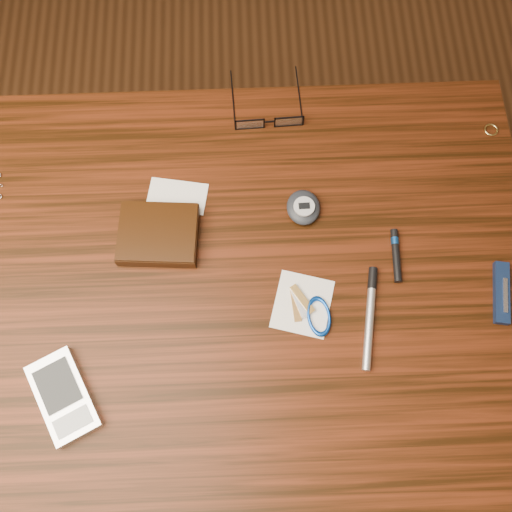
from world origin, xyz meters
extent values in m
plane|color=#472814|center=(0.00, 0.00, 0.00)|extent=(3.80, 3.80, 0.00)
cube|color=#3D1709|center=(0.00, 0.00, 0.73)|extent=(1.00, 0.70, 0.03)
cylinder|color=#4C2814|center=(-0.45, -0.30, 0.36)|extent=(0.05, 0.05, 0.71)
cylinder|color=#4C2814|center=(0.45, -0.30, 0.36)|extent=(0.05, 0.05, 0.71)
cylinder|color=#4C2814|center=(-0.45, 0.30, 0.36)|extent=(0.05, 0.05, 0.71)
cylinder|color=#4C2814|center=(0.45, 0.30, 0.36)|extent=(0.05, 0.05, 0.71)
cube|color=black|center=(-0.09, 0.08, 0.76)|extent=(0.13, 0.11, 0.02)
cube|color=black|center=(-0.09, 0.08, 0.77)|extent=(0.13, 0.11, 0.00)
cube|color=silver|center=(-0.06, 0.15, 0.75)|extent=(0.10, 0.07, 0.00)
cube|color=black|center=(0.06, 0.27, 0.76)|extent=(0.05, 0.00, 0.03)
cube|color=white|center=(0.06, 0.27, 0.76)|extent=(0.05, 0.00, 0.02)
cylinder|color=black|center=(0.04, 0.33, 0.75)|extent=(0.01, 0.12, 0.00)
cube|color=black|center=(0.13, 0.27, 0.76)|extent=(0.05, 0.00, 0.03)
cube|color=white|center=(0.13, 0.27, 0.76)|extent=(0.05, 0.00, 0.02)
cylinder|color=black|center=(0.15, 0.33, 0.75)|extent=(0.01, 0.12, 0.00)
cube|color=black|center=(0.09, 0.27, 0.77)|extent=(0.02, 0.00, 0.00)
torus|color=tan|center=(0.47, 0.25, 0.75)|extent=(0.03, 0.03, 0.00)
torus|color=#B6B7BB|center=(-0.35, 0.16, 0.75)|extent=(0.01, 0.01, 0.00)
torus|color=#B6B7BB|center=(-0.35, 0.18, 0.75)|extent=(0.01, 0.00, 0.01)
cube|color=silver|center=(-0.22, -0.16, 0.76)|extent=(0.12, 0.14, 0.02)
cube|color=black|center=(-0.22, -0.15, 0.77)|extent=(0.08, 0.08, 0.00)
cube|color=#979B9F|center=(-0.20, -0.20, 0.77)|extent=(0.06, 0.05, 0.00)
ellipsoid|color=#1F2229|center=(0.14, 0.12, 0.76)|extent=(0.05, 0.06, 0.02)
cylinder|color=#A3A5AB|center=(0.14, 0.11, 0.77)|extent=(0.03, 0.03, 0.00)
cube|color=black|center=(0.14, 0.11, 0.77)|extent=(0.02, 0.01, 0.00)
cube|color=white|center=(0.13, -0.04, 0.75)|extent=(0.10, 0.11, 0.00)
torus|color=#0C40AC|center=(0.15, -0.06, 0.75)|extent=(0.05, 0.05, 0.01)
cube|color=olive|center=(0.12, -0.04, 0.75)|extent=(0.02, 0.05, 0.00)
cube|color=silver|center=(0.13, -0.04, 0.75)|extent=(0.03, 0.05, 0.00)
cube|color=#A67B3A|center=(0.13, -0.03, 0.76)|extent=(0.04, 0.05, 0.00)
cube|color=#0D1B3A|center=(0.43, -0.04, 0.76)|extent=(0.04, 0.10, 0.01)
cube|color=silver|center=(0.43, -0.04, 0.76)|extent=(0.02, 0.05, 0.00)
cylinder|color=silver|center=(0.23, -0.07, 0.76)|extent=(0.04, 0.16, 0.01)
cylinder|color=black|center=(0.24, -0.01, 0.76)|extent=(0.02, 0.04, 0.01)
cylinder|color=black|center=(0.28, 0.03, 0.76)|extent=(0.01, 0.09, 0.01)
cylinder|color=blue|center=(0.28, 0.05, 0.76)|extent=(0.01, 0.01, 0.01)
camera|label=1|loc=(0.05, -0.26, 1.58)|focal=40.00mm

